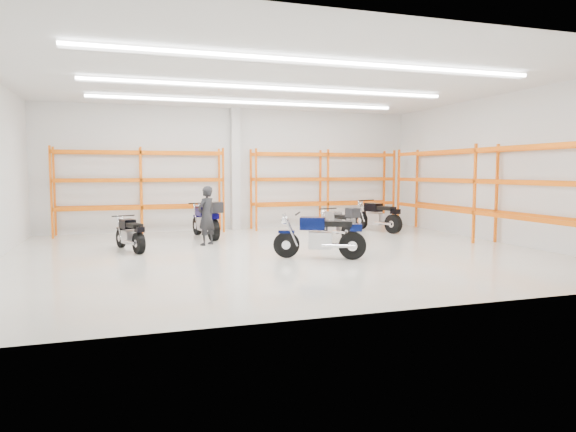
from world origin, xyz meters
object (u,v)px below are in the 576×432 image
object	(u,v)px
motorcycle_back_a	(130,235)
motorcycle_back_d	(379,217)
motorcycle_back_c	(339,224)
motorcycle_back_b	(207,221)
motorcycle_main	(324,237)
standing_man	(206,216)
structural_column	(235,169)

from	to	relation	value
motorcycle_back_a	motorcycle_back_d	distance (m)	8.84
motorcycle_back_c	motorcycle_back_d	xyz separation A→B (m)	(2.30, 1.74, 0.02)
motorcycle_back_b	motorcycle_back_c	xyz separation A→B (m)	(3.90, -1.70, -0.08)
motorcycle_main	motorcycle_back_b	size ratio (longest dim) A/B	0.91
motorcycle_back_b	standing_man	xyz separation A→B (m)	(-0.24, -1.45, 0.28)
standing_man	structural_column	bearing A→B (deg)	-153.82
motorcycle_back_a	motorcycle_back_b	bearing A→B (deg)	39.72
motorcycle_main	motorcycle_back_a	world-z (taller)	motorcycle_main
motorcycle_back_b	motorcycle_back_d	world-z (taller)	motorcycle_back_b
motorcycle_back_c	structural_column	world-z (taller)	structural_column
structural_column	motorcycle_back_c	bearing A→B (deg)	-58.00
motorcycle_back_d	structural_column	bearing A→B (deg)	155.09
motorcycle_main	structural_column	distance (m)	7.23
motorcycle_back_a	structural_column	bearing A→B (deg)	48.07
motorcycle_main	motorcycle_back_c	distance (m)	3.47
motorcycle_back_c	standing_man	size ratio (longest dim) A/B	1.19
motorcycle_main	motorcycle_back_b	bearing A→B (deg)	114.87
motorcycle_back_c	structural_column	distance (m)	4.99
motorcycle_back_a	structural_column	world-z (taller)	structural_column
motorcycle_main	motorcycle_back_a	distance (m)	5.33
motorcycle_back_d	standing_man	world-z (taller)	standing_man
motorcycle_back_d	structural_column	xyz separation A→B (m)	(-4.78, 2.22, 1.72)
motorcycle_back_a	motorcycle_back_b	xyz separation A→B (m)	(2.40, 1.99, 0.14)
motorcycle_back_c	motorcycle_main	bearing A→B (deg)	-119.71
motorcycle_back_a	motorcycle_back_d	world-z (taller)	motorcycle_back_d
motorcycle_back_a	structural_column	xyz separation A→B (m)	(3.82, 4.26, 1.81)
motorcycle_back_a	motorcycle_back_b	size ratio (longest dim) A/B	0.78
motorcycle_back_b	motorcycle_back_d	bearing A→B (deg)	0.44
motorcycle_back_d	standing_man	distance (m)	6.62
motorcycle_back_b	motorcycle_back_d	distance (m)	6.21
motorcycle_back_b	standing_man	distance (m)	1.50
motorcycle_back_a	standing_man	bearing A→B (deg)	14.08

